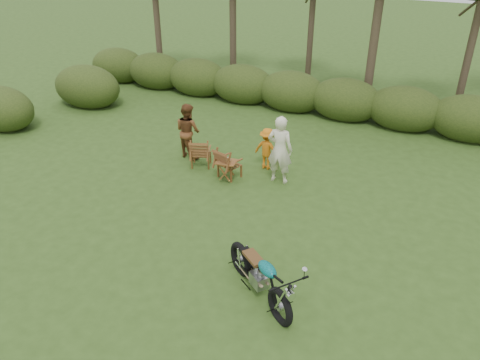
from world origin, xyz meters
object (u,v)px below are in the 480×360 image
at_px(lawn_chair_left, 201,166).
at_px(child, 267,168).
at_px(cup, 228,160).
at_px(adult_b, 189,156).
at_px(motorcycle, 259,293).
at_px(side_table, 227,171).
at_px(adult_a, 278,181).
at_px(lawn_chair_right, 230,177).

distance_m(lawn_chair_left, child, 1.85).
xyz_separation_m(lawn_chair_left, cup, (1.08, -0.39, 0.61)).
height_order(lawn_chair_left, child, child).
relative_size(cup, adult_b, 0.08).
bearing_deg(motorcycle, side_table, 161.48).
bearing_deg(adult_a, child, -45.26).
height_order(lawn_chair_left, cup, cup).
relative_size(lawn_chair_left, adult_a, 0.47).
relative_size(side_table, child, 0.47).
height_order(side_table, adult_a, adult_a).
relative_size(motorcycle, cup, 15.84).
bearing_deg(lawn_chair_right, cup, 122.70).
xyz_separation_m(adult_b, child, (2.35, 0.32, 0.00)).
bearing_deg(lawn_chair_right, adult_b, -4.77).
xyz_separation_m(cup, adult_b, (-1.71, 0.76, -0.61)).
relative_size(side_table, adult_b, 0.34).
bearing_deg(lawn_chair_right, lawn_chair_left, 2.54).
relative_size(motorcycle, child, 1.71).
xyz_separation_m(lawn_chair_left, adult_b, (-0.63, 0.37, 0.00)).
bearing_deg(adult_b, adult_a, -165.90).
bearing_deg(adult_a, lawn_chair_left, 1.40).
height_order(lawn_chair_right, child, child).
bearing_deg(adult_b, lawn_chair_left, 167.94).
relative_size(cup, child, 0.11).
distance_m(lawn_chair_right, cup, 0.63).
bearing_deg(adult_a, lawn_chair_right, 14.37).
bearing_deg(motorcycle, adult_b, 169.88).
distance_m(side_table, adult_b, 1.87).
relative_size(lawn_chair_right, lawn_chair_left, 1.01).
xyz_separation_m(motorcycle, adult_b, (-4.26, 4.39, 0.00)).
bearing_deg(cup, motorcycle, -54.89).
bearing_deg(adult_a, adult_b, -6.69).
bearing_deg(child, cup, 64.81).
distance_m(lawn_chair_left, cup, 1.30).
relative_size(motorcycle, side_table, 3.65).
bearing_deg(child, adult_a, 142.12).
relative_size(adult_a, child, 1.54).
distance_m(lawn_chair_left, adult_a, 2.30).
distance_m(motorcycle, lawn_chair_left, 5.41).
distance_m(motorcycle, adult_b, 6.12).
distance_m(side_table, cup, 0.33).
bearing_deg(side_table, cup, 32.17).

